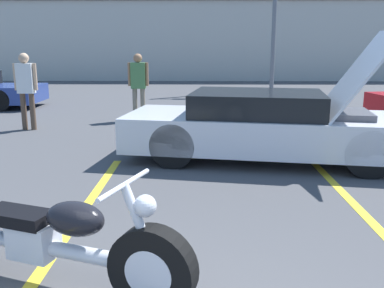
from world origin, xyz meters
name	(u,v)px	position (x,y,z in m)	size (l,w,h in m)	color
parking_stripe_middle	(65,236)	(-1.02, 2.35, 0.00)	(0.12, 5.75, 0.01)	yellow
far_building	(193,37)	(0.00, 23.35, 2.34)	(32.00, 4.20, 4.40)	beige
motorcycle	(47,241)	(-0.86, 1.43, 0.39)	(2.37, 1.05, 0.96)	black
show_car_hood_open	(269,126)	(1.49, 5.35, 0.58)	(4.89, 2.44, 2.11)	silver
spectator_near_motorcycle	(26,85)	(-3.53, 7.90, 1.02)	(0.52, 0.23, 1.72)	brown
spectator_by_show_car	(138,81)	(-1.19, 9.18, 1.00)	(0.52, 0.22, 1.68)	gray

